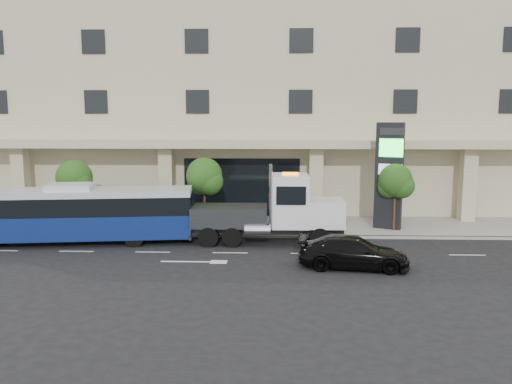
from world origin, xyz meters
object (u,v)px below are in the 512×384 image
(city_bus, at_px, (72,213))
(tow_truck, at_px, (275,211))
(signage_pylon, at_px, (389,175))
(black_sedan, at_px, (353,252))

(city_bus, height_order, tow_truck, tow_truck)
(city_bus, bearing_deg, signage_pylon, 4.47)
(tow_truck, bearing_deg, city_bus, -177.90)
(signage_pylon, bearing_deg, city_bus, -144.13)
(tow_truck, distance_m, black_sedan, 5.97)
(city_bus, xyz_separation_m, signage_pylon, (18.09, 3.80, 1.75))
(city_bus, bearing_deg, tow_truck, -4.91)
(tow_truck, relative_size, black_sedan, 1.87)
(black_sedan, bearing_deg, tow_truck, 44.18)
(tow_truck, distance_m, signage_pylon, 7.86)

